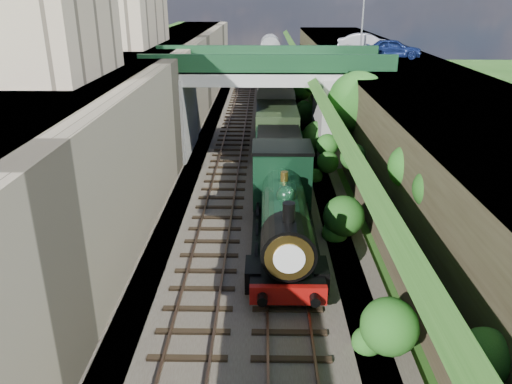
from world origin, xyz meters
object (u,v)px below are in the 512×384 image
lamppost (364,10)px  tender (279,164)px  locomotive (284,212)px  road_bridge (273,97)px  car_silver (367,43)px  car_blue (393,48)px  tree (359,104)px

lamppost → tender: (-6.61, -12.97, -7.95)m
locomotive → tender: (-0.00, 7.36, -0.27)m
road_bridge → locomotive: (0.26, -14.60, -2.18)m
lamppost → car_silver: lamppost is taller
car_blue → car_silver: (-1.33, 3.26, 0.07)m
tree → locomotive: size_ratio=0.65×
locomotive → tree: bearing=63.7°
road_bridge → car_blue: bearing=23.9°
car_blue → tree: bearing=166.6°
tree → road_bridge: bearing=134.4°
lamppost → locomotive: 22.71m
car_blue → car_silver: car_silver is taller
car_silver → road_bridge: bearing=143.9°
car_blue → tender: car_blue is taller
road_bridge → locomotive: bearing=-89.0°
tree → tender: (-4.71, -2.16, -3.03)m
locomotive → car_silver: bearing=71.5°
tree → car_blue: 10.10m
locomotive → lamppost: bearing=72.0°
lamppost → locomotive: size_ratio=0.59×
tender → car_silver: bearing=63.2°
road_bridge → lamppost: bearing=39.8°
lamppost → car_blue: (2.03, -1.78, -2.62)m
road_bridge → car_silver: size_ratio=3.46×
lamppost → car_blue: bearing=-41.3°
car_blue → road_bridge: bearing=124.0°
car_silver → tender: car_silver is taller
lamppost → tender: size_ratio=1.00×
lamppost → tender: 16.58m
car_blue → tender: 15.10m
car_silver → tree: bearing=178.4°
tender → road_bridge: bearing=92.0°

